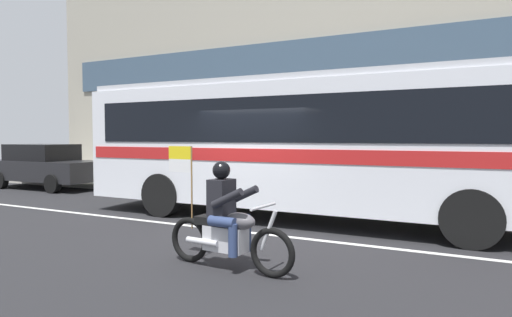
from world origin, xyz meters
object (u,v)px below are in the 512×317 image
parked_sedan_curbside (45,165)px  transit_bus (319,138)px  motorcycle_with_rider (227,224)px  fire_hydrant (434,189)px

parked_sedan_curbside → transit_bus: bearing=-7.1°
motorcycle_with_rider → transit_bus: bearing=90.1°
transit_bus → parked_sedan_curbside: transit_bus is taller
parked_sedan_curbside → fire_hydrant: bearing=6.8°
motorcycle_with_rider → fire_hydrant: 7.38m
motorcycle_with_rider → fire_hydrant: (2.19, 7.05, -0.15)m
transit_bus → motorcycle_with_rider: (0.01, -4.07, -1.22)m
transit_bus → motorcycle_with_rider: bearing=-89.9°
motorcycle_with_rider → parked_sedan_curbside: size_ratio=0.48×
parked_sedan_curbside → fire_hydrant: parked_sedan_curbside is taller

